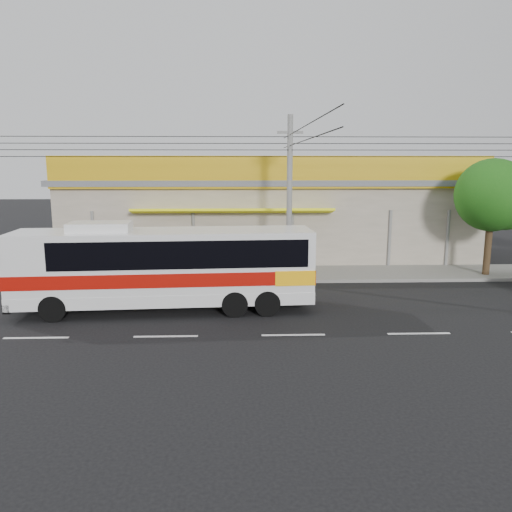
{
  "coord_description": "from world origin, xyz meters",
  "views": [
    {
      "loc": [
        -1.68,
        -17.43,
        5.31
      ],
      "look_at": [
        -1.03,
        2.0,
        1.71
      ],
      "focal_mm": 35.0,
      "sensor_mm": 36.0,
      "label": 1
    }
  ],
  "objects": [
    {
      "name": "ground",
      "position": [
        0.0,
        0.0,
        0.0
      ],
      "size": [
        120.0,
        120.0,
        0.0
      ],
      "primitive_type": "plane",
      "color": "black",
      "rests_on": "ground"
    },
    {
      "name": "coach_bus",
      "position": [
        -4.22,
        0.35,
        1.76
      ],
      "size": [
        10.77,
        2.86,
        3.28
      ],
      "rotation": [
        0.0,
        0.0,
        0.06
      ],
      "color": "silver",
      "rests_on": "ground"
    },
    {
      "name": "lane_markings",
      "position": [
        0.0,
        -2.5,
        0.0
      ],
      "size": [
        50.0,
        0.12,
        0.01
      ],
      "primitive_type": null,
      "color": "silver",
      "rests_on": "ground"
    },
    {
      "name": "storefront_building",
      "position": [
        -0.01,
        11.54,
        2.3
      ],
      "size": [
        22.6,
        9.2,
        5.7
      ],
      "color": "gray",
      "rests_on": "ground"
    },
    {
      "name": "motorbike_red",
      "position": [
        -5.87,
        5.33,
        0.68
      ],
      "size": [
        2.12,
        1.3,
        1.05
      ],
      "primitive_type": "imported",
      "rotation": [
        0.0,
        0.0,
        1.25
      ],
      "color": "maroon",
      "rests_on": "sidewalk"
    },
    {
      "name": "tree_near",
      "position": [
        10.11,
        5.25,
        3.77
      ],
      "size": [
        3.36,
        3.36,
        5.57
      ],
      "color": "#362215",
      "rests_on": "ground"
    },
    {
      "name": "sidewalk",
      "position": [
        0.0,
        6.0,
        0.07
      ],
      "size": [
        30.0,
        3.2,
        0.15
      ],
      "primitive_type": "cube",
      "color": "slate",
      "rests_on": "ground"
    },
    {
      "name": "utility_pole",
      "position": [
        0.5,
        4.2,
        6.07
      ],
      "size": [
        34.0,
        14.0,
        7.36
      ],
      "color": "#626260",
      "rests_on": "ground"
    }
  ]
}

